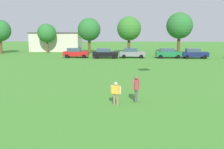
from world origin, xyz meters
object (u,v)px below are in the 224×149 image
object	(u,v)px
parked_car_red_0	(76,53)
parked_car_black_1	(105,53)
tree_right	(129,29)
parked_car_navy_4	(194,53)
parked_car_gray_2	(132,53)
adult_bystander	(136,86)
tree_far_right	(179,26)
tree_far_left	(0,31)
tree_left	(47,33)
parked_car_green_3	(168,53)
tree_center	(89,30)
bystander_near_trees	(116,91)

from	to	relation	value
parked_car_red_0	parked_car_black_1	world-z (taller)	same
tree_right	parked_car_navy_4	bearing A→B (deg)	-36.71
parked_car_gray_2	tree_right	distance (m)	8.76
adult_bystander	tree_far_right	world-z (taller)	tree_far_right
tree_far_left	tree_left	xyz separation A→B (m)	(8.71, 2.79, -0.50)
parked_car_green_3	tree_far_left	distance (m)	33.44
parked_car_red_0	tree_center	xyz separation A→B (m)	(1.35, 8.10, 3.98)
parked_car_red_0	tree_left	world-z (taller)	tree_left
tree_left	tree_far_right	world-z (taller)	tree_far_right
adult_bystander	parked_car_green_3	world-z (taller)	adult_bystander
parked_car_navy_4	tree_center	size ratio (longest dim) A/B	0.60
tree_far_left	tree_right	bearing A→B (deg)	1.37
adult_bystander	parked_car_gray_2	bearing A→B (deg)	7.92
parked_car_black_1	tree_center	bearing A→B (deg)	113.39
parked_car_navy_4	tree_left	size ratio (longest dim) A/B	0.71
tree_far_left	tree_far_right	xyz separation A→B (m)	(36.24, 2.56, 1.00)
tree_left	tree_center	distance (m)	9.41
adult_bystander	tree_center	distance (m)	36.85
parked_car_black_1	tree_center	size ratio (longest dim) A/B	0.60
bystander_near_trees	tree_far_right	world-z (taller)	tree_far_right
tree_left	tree_right	xyz separation A→B (m)	(17.23, -2.17, 0.90)
adult_bystander	parked_car_gray_2	size ratio (longest dim) A/B	0.41
tree_left	tree_center	bearing A→B (deg)	-11.24
tree_center	parked_car_red_0	bearing A→B (deg)	-99.48
parked_car_gray_2	parked_car_red_0	bearing A→B (deg)	-179.70
parked_car_black_1	parked_car_green_3	size ratio (longest dim) A/B	1.00
parked_car_red_0	parked_car_gray_2	world-z (taller)	same
tree_far_left	tree_right	world-z (taller)	tree_right
tree_far_left	tree_center	xyz separation A→B (m)	(17.91, 0.96, 0.22)
bystander_near_trees	parked_car_gray_2	xyz separation A→B (m)	(1.98, 28.51, -0.02)
parked_car_black_1	parked_car_green_3	world-z (taller)	same
tree_left	bystander_near_trees	bearing A→B (deg)	-67.89
parked_car_green_3	parked_car_navy_4	xyz separation A→B (m)	(4.32, -0.29, 0.00)
parked_car_navy_4	tree_far_left	xyz separation A→B (m)	(-36.76, 7.46, 3.76)
adult_bystander	parked_car_green_3	size ratio (longest dim) A/B	0.41
parked_car_red_0	bystander_near_trees	bearing A→B (deg)	-74.78
parked_car_green_3	tree_left	bearing A→B (deg)	157.25
adult_bystander	tree_left	xyz separation A→B (m)	(-16.91, 37.67, 3.07)
parked_car_navy_4	bystander_near_trees	bearing A→B (deg)	-113.88
parked_car_red_0	tree_right	size ratio (longest dim) A/B	0.58
tree_center	adult_bystander	bearing A→B (deg)	-77.87
bystander_near_trees	tree_right	xyz separation A→B (m)	(1.63, 36.22, 4.14)
parked_car_red_0	tree_center	world-z (taller)	tree_center
adult_bystander	parked_car_red_0	xyz separation A→B (m)	(-9.05, 27.74, -0.18)
parked_car_green_3	tree_right	distance (m)	10.97
parked_car_green_3	parked_car_navy_4	distance (m)	4.33
parked_car_green_3	bystander_near_trees	bearing A→B (deg)	-105.98
tree_left	tree_far_right	xyz separation A→B (m)	(27.54, -0.22, 1.50)
parked_car_navy_4	parked_car_red_0	bearing A→B (deg)	179.10
parked_car_red_0	parked_car_black_1	bearing A→B (deg)	-7.42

